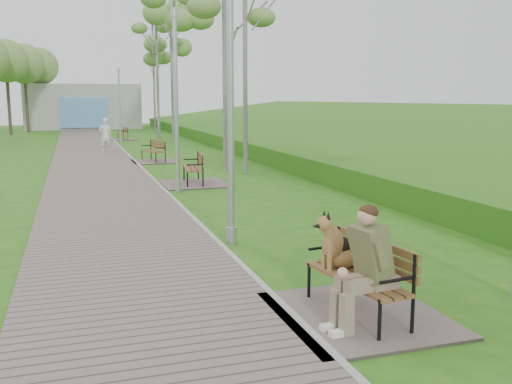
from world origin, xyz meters
The scene contains 17 objects.
walkway centered at (-1.75, 21.50, 0.02)m, with size 3.50×67.00×0.04m, color #72635C.
kerb centered at (0.00, 21.50, 0.03)m, with size 0.10×67.00×0.05m, color #999993.
embankment centered at (12.00, 20.00, 0.00)m, with size 14.00×70.00×1.60m, color #468420.
building_north centered at (-1.50, 50.97, 1.99)m, with size 10.00×5.20×4.00m.
bench_main centered at (0.72, 2.27, 0.50)m, with size 2.03×2.26×1.77m.
bench_second centered at (1.10, 14.16, 0.24)m, with size 2.07×2.30×1.27m.
bench_third centered at (0.77, 21.18, 0.22)m, with size 1.89×2.10×1.16m.
bench_far centered at (0.66, 35.30, 0.19)m, with size 1.70×1.89×1.04m.
lamp_post_near centered at (0.25, 6.41, 2.61)m, with size 0.22×0.22×5.58m.
lamp_post_second centered at (0.36, 12.82, 2.48)m, with size 0.21×0.21×5.31m.
lamp_post_third centered at (0.35, 33.03, 2.14)m, with size 0.18×0.18×4.58m.
pedestrian_near centered at (-0.93, 26.57, 0.88)m, with size 0.64×0.42×1.77m, color silver.
birch_mid_c centered at (3.10, 17.62, 6.39)m, with size 2.42×2.42×8.13m.
birch_far_b centered at (3.18, 28.91, 6.81)m, with size 2.85×2.85×8.67m.
birch_far_c centered at (4.53, 38.09, 8.10)m, with size 2.62×2.62×10.32m.
birch_distant_a centered at (3.14, 35.73, 7.30)m, with size 2.63×2.63×9.29m.
birch_distant_b centered at (3.68, 41.41, 7.15)m, with size 2.58×2.58×9.11m.
Camera 1 is at (-2.58, -3.91, 2.77)m, focal length 40.00 mm.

